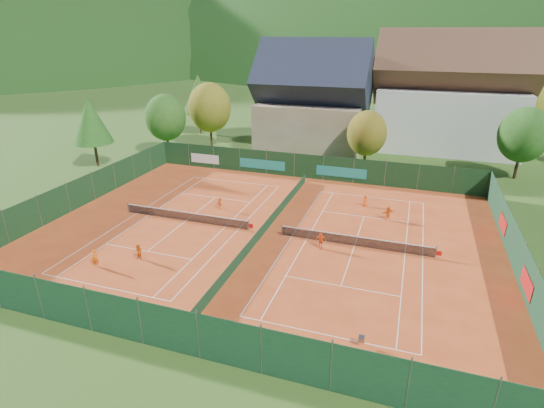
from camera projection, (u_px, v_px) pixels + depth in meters
The scene contains 32 objects.
ground at pixel (265, 233), 38.08m from camera, with size 600.00×600.00×0.00m, color #2D5119.
clay_pad at pixel (265, 233), 38.07m from camera, with size 40.00×32.00×0.01m, color #B9421B.
court_markings_left at pixel (186, 221), 40.42m from camera, with size 11.03×23.83×0.00m.
court_markings_right at pixel (354, 246), 35.71m from camera, with size 11.03×23.83×0.00m.
tennis_net_left at pixel (187, 216), 40.19m from camera, with size 13.30×0.10×1.02m.
tennis_net_right at pixel (357, 241), 35.47m from camera, with size 13.30×0.10×1.02m.
court_divider at pixel (265, 228), 37.88m from camera, with size 0.03×28.80×1.00m.
fence_north at pixel (305, 166), 51.67m from camera, with size 40.00×0.10×3.00m.
fence_south at pixel (169, 329), 23.46m from camera, with size 40.00×0.04×3.00m.
fence_west at pixel (81, 192), 43.39m from camera, with size 0.04×32.00×3.00m.
fence_east at pixel (517, 252), 31.66m from camera, with size 0.09×32.00×3.00m.
chalet at pixel (313, 105), 62.75m from camera, with size 16.20×12.00×16.00m.
hotel_block_a at pixel (449, 100), 62.13m from camera, with size 21.60×11.00×17.25m.
hotel_block_b at pixel (543, 102), 65.31m from camera, with size 17.28×10.00×15.50m.
tree_west_front at pixel (165, 118), 60.05m from camera, with size 5.72×5.72×8.69m.
tree_west_mid at pixel (210, 108), 63.87m from camera, with size 6.44×6.44×9.78m.
tree_west_back at pixel (199, 94), 72.41m from camera, with size 5.60×5.60×10.00m.
tree_center at pixel (367, 133), 53.81m from camera, with size 5.01×5.01×7.60m.
tree_east_front at pixel (524, 135), 50.00m from camera, with size 5.72×5.72×8.69m.
tree_west_side at pixel (91, 121), 54.54m from camera, with size 5.04×5.04×9.00m.
tree_east_back at pixel (519, 104), 62.94m from camera, with size 7.15×7.15×10.86m.
mountain_backdrop at pixel (443, 134), 249.49m from camera, with size 820.00×530.00×242.00m.
ball_hopper at pixel (361, 339), 24.14m from camera, with size 0.34×0.34×0.80m.
loose_ball_0 at pixel (136, 230), 38.45m from camera, with size 0.07×0.07×0.07m, color #CCD833.
loose_ball_1 at pixel (236, 319), 26.62m from camera, with size 0.07×0.07×0.07m, color #CCD833.
loose_ball_2 at pixel (280, 207), 43.39m from camera, with size 0.07×0.07×0.07m, color #CCD833.
player_left_near at pixel (95, 258), 32.35m from camera, with size 0.52×0.34×1.44m, color orange.
player_left_mid at pixel (139, 252), 33.32m from camera, with size 0.65×0.51×1.34m, color orange.
player_left_far at pixel (220, 203), 42.82m from camera, with size 0.80×0.46×1.24m, color #D14512.
player_right_near at pixel (321, 241), 35.03m from camera, with size 0.85×0.35×1.45m, color #F25815.
player_right_far_a at pixel (365, 200), 43.58m from camera, with size 0.61×0.40×1.25m, color #E85114.
player_right_far_b at pixel (388, 213), 40.39m from camera, with size 1.31×0.42×1.41m, color orange.
Camera 1 is at (11.51, -32.26, 16.82)m, focal length 28.00 mm.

